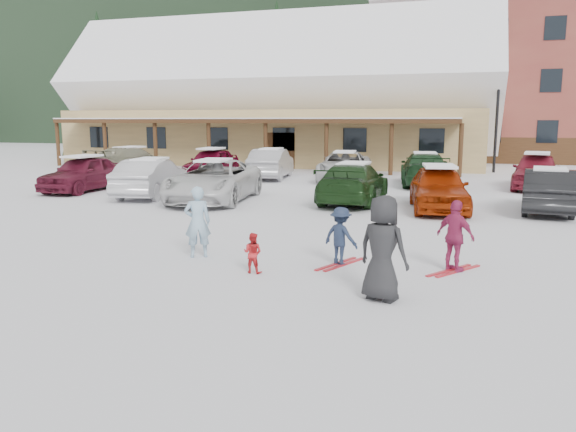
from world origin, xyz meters
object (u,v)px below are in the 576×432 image
(day_lodge, at_px, (275,106))
(parked_car_8, at_px, (211,163))
(parked_car_5, at_px, (549,191))
(parked_car_7, at_px, (130,161))
(parked_car_9, at_px, (271,164))
(toddler_red, at_px, (253,253))
(child_magenta, at_px, (455,236))
(parked_car_1, at_px, (151,178))
(parked_car_0, at_px, (83,174))
(parked_car_4, at_px, (439,188))
(lamp_post, at_px, (497,111))
(parked_car_11, at_px, (424,169))
(adult_skier, at_px, (198,222))
(parked_car_2, at_px, (214,181))
(bystander_dark, at_px, (383,248))
(parked_car_10, at_px, (345,166))
(parked_car_3, at_px, (353,183))
(parked_car_12, at_px, (536,171))
(child_navy, at_px, (341,236))

(day_lodge, bearing_deg, parked_car_8, -88.39)
(parked_car_5, xyz_separation_m, parked_car_7, (-19.83, 6.59, 0.06))
(parked_car_9, bearing_deg, toddler_red, 100.09)
(child_magenta, height_order, parked_car_1, parked_car_1)
(parked_car_8, bearing_deg, parked_car_9, 7.82)
(child_magenta, height_order, parked_car_0, parked_car_0)
(toddler_red, relative_size, parked_car_4, 0.18)
(lamp_post, height_order, parked_car_0, lamp_post)
(lamp_post, xyz_separation_m, parked_car_11, (-3.37, -7.77, -2.70))
(adult_skier, relative_size, parked_car_4, 0.36)
(parked_car_2, relative_size, parked_car_8, 1.23)
(lamp_post, height_order, adult_skier, lamp_post)
(adult_skier, xyz_separation_m, bystander_dark, (4.26, -1.80, 0.10))
(adult_skier, relative_size, parked_car_7, 0.30)
(parked_car_10, bearing_deg, adult_skier, -96.79)
(parked_car_2, height_order, parked_car_7, parked_car_7)
(parked_car_9, xyz_separation_m, parked_car_11, (7.68, -0.79, -0.01))
(parked_car_0, height_order, parked_car_9, parked_car_9)
(parked_car_7, height_order, parked_car_9, parked_car_7)
(parked_car_9, bearing_deg, lamp_post, -155.41)
(parked_car_3, xyz_separation_m, parked_car_12, (6.81, 6.43, 0.07))
(toddler_red, bearing_deg, bystander_dark, 164.94)
(parked_car_2, xyz_separation_m, parked_car_8, (-3.69, 7.73, -0.00))
(child_magenta, xyz_separation_m, parked_car_1, (-11.54, 7.98, 0.02))
(day_lodge, bearing_deg, parked_car_5, -49.59)
(adult_skier, xyz_separation_m, parked_car_9, (-3.88, 16.24, -0.02))
(parked_car_0, bearing_deg, toddler_red, -41.50)
(day_lodge, bearing_deg, parked_car_10, -56.40)
(bystander_dark, xyz_separation_m, parked_car_8, (-11.21, 17.47, -0.12))
(child_navy, bearing_deg, lamp_post, -76.78)
(parked_car_1, relative_size, parked_car_9, 0.97)
(day_lodge, xyz_separation_m, parked_car_0, (-2.51, -18.00, -3.20))
(parked_car_3, distance_m, parked_car_5, 6.46)
(parked_car_0, distance_m, parked_car_2, 6.62)
(parked_car_9, bearing_deg, parked_car_11, 166.49)
(parked_car_5, distance_m, parked_car_7, 20.89)
(child_magenta, height_order, parked_car_11, parked_car_11)
(child_magenta, relative_size, parked_car_11, 0.28)
(bystander_dark, height_order, parked_car_12, bystander_dark)
(child_navy, xyz_separation_m, child_magenta, (2.26, 0.16, 0.11))
(parked_car_4, xyz_separation_m, parked_car_7, (-16.39, 7.27, 0.03))
(bystander_dark, bearing_deg, child_navy, -40.47)
(parked_car_3, distance_m, parked_car_10, 7.31)
(adult_skier, height_order, parked_car_2, adult_skier)
(child_magenta, relative_size, parked_car_0, 0.33)
(child_magenta, xyz_separation_m, parked_car_0, (-15.16, 8.64, 0.03))
(lamp_post, xyz_separation_m, toddler_red, (-5.58, -24.07, -3.04))
(lamp_post, xyz_separation_m, parked_car_9, (-11.06, -6.98, -2.68))
(child_magenta, relative_size, parked_car_5, 0.33)
(parked_car_9, height_order, parked_car_11, parked_car_9)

